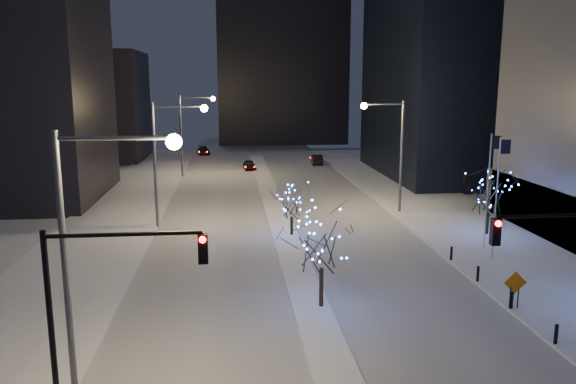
{
  "coord_description": "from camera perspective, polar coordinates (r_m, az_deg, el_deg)",
  "views": [
    {
      "loc": [
        -4.06,
        -17.84,
        11.62
      ],
      "look_at": [
        -0.58,
        15.51,
        5.0
      ],
      "focal_mm": 35.0,
      "sensor_mm": 36.0,
      "label": 1
    }
  ],
  "objects": [
    {
      "name": "road",
      "position": [
        54.25,
        -1.52,
        -1.19
      ],
      "size": [
        20.0,
        130.0,
        0.02
      ],
      "primitive_type": "cube",
      "color": "silver",
      "rests_on": "ground"
    },
    {
      "name": "median",
      "position": [
        49.38,
        -1.07,
        -2.35
      ],
      "size": [
        2.0,
        80.0,
        0.15
      ],
      "primitive_type": "cube",
      "color": "silver",
      "rests_on": "ground"
    },
    {
      "name": "east_sidewalk",
      "position": [
        43.91,
        20.09,
        -4.77
      ],
      "size": [
        10.0,
        90.0,
        0.15
      ],
      "primitive_type": "cube",
      "color": "silver",
      "rests_on": "ground"
    },
    {
      "name": "west_sidewalk",
      "position": [
        40.79,
        -19.9,
        -5.96
      ],
      "size": [
        8.0,
        90.0,
        0.15
      ],
      "primitive_type": "cube",
      "color": "silver",
      "rests_on": "ground"
    },
    {
      "name": "filler_west_far",
      "position": [
        90.61,
        -20.18,
        8.21
      ],
      "size": [
        18.0,
        16.0,
        16.0
      ],
      "primitive_type": "cube",
      "color": "black",
      "rests_on": "ground"
    },
    {
      "name": "horizon_block",
      "position": [
        110.7,
        -0.75,
        16.03
      ],
      "size": [
        24.0,
        14.0,
        42.0
      ],
      "primitive_type": "cube",
      "color": "black",
      "rests_on": "ground"
    },
    {
      "name": "street_lamp_w_near",
      "position": [
        21.06,
        -19.19,
        -3.54
      ],
      "size": [
        4.4,
        0.56,
        10.0
      ],
      "color": "#595E66",
      "rests_on": "ground"
    },
    {
      "name": "street_lamp_w_mid",
      "position": [
        45.39,
        -12.12,
        4.44
      ],
      "size": [
        4.4,
        0.56,
        10.0
      ],
      "color": "#595E66",
      "rests_on": "ground"
    },
    {
      "name": "street_lamp_w_far",
      "position": [
        70.2,
        -9.99,
        6.82
      ],
      "size": [
        4.4,
        0.56,
        10.0
      ],
      "color": "#595E66",
      "rests_on": "ground"
    },
    {
      "name": "street_lamp_east",
      "position": [
        50.15,
        10.5,
        5.07
      ],
      "size": [
        3.9,
        0.56,
        10.0
      ],
      "color": "#595E66",
      "rests_on": "ground"
    },
    {
      "name": "traffic_signal_west",
      "position": [
        19.6,
        -18.74,
        -9.94
      ],
      "size": [
        5.26,
        0.43,
        7.0
      ],
      "color": "black",
      "rests_on": "ground"
    },
    {
      "name": "flagpoles",
      "position": [
        39.77,
        20.14,
        0.6
      ],
      "size": [
        1.35,
        2.6,
        8.0
      ],
      "color": "silver",
      "rests_on": "east_sidewalk"
    },
    {
      "name": "bollards",
      "position": [
        33.16,
        20.17,
        -8.96
      ],
      "size": [
        0.16,
        12.16,
        0.9
      ],
      "color": "black",
      "rests_on": "east_sidewalk"
    },
    {
      "name": "car_near",
      "position": [
        75.23,
        -3.94,
        2.75
      ],
      "size": [
        1.79,
        3.85,
        1.27
      ],
      "primitive_type": "imported",
      "rotation": [
        0.0,
        0.0,
        0.08
      ],
      "color": "black",
      "rests_on": "ground"
    },
    {
      "name": "car_mid",
      "position": [
        80.18,
        2.93,
        3.33
      ],
      "size": [
        1.7,
        4.31,
        1.4
      ],
      "primitive_type": "imported",
      "rotation": [
        0.0,
        0.0,
        3.09
      ],
      "color": "black",
      "rests_on": "ground"
    },
    {
      "name": "car_far",
      "position": [
        91.71,
        -8.57,
        4.16
      ],
      "size": [
        2.36,
        4.53,
        1.26
      ],
      "primitive_type": "imported",
      "rotation": [
        0.0,
        0.0,
        0.14
      ],
      "color": "black",
      "rests_on": "ground"
    },
    {
      "name": "holiday_tree_median_near",
      "position": [
        28.65,
        3.45,
        -4.89
      ],
      "size": [
        5.17,
        5.17,
        5.36
      ],
      "color": "black",
      "rests_on": "median"
    },
    {
      "name": "holiday_tree_median_far",
      "position": [
        42.3,
        0.37,
        -1.05
      ],
      "size": [
        3.49,
        3.49,
        3.88
      ],
      "color": "black",
      "rests_on": "median"
    },
    {
      "name": "holiday_tree_plaza_far",
      "position": [
        45.08,
        19.81,
        -0.01
      ],
      "size": [
        5.24,
        5.24,
        5.2
      ],
      "color": "black",
      "rests_on": "east_sidewalk"
    },
    {
      "name": "construction_sign",
      "position": [
        31.27,
        22.06,
        -8.85
      ],
      "size": [
        1.21,
        0.07,
        2.0
      ],
      "rotation": [
        0.0,
        0.0,
        -0.02
      ],
      "color": "black",
      "rests_on": "east_sidewalk"
    }
  ]
}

